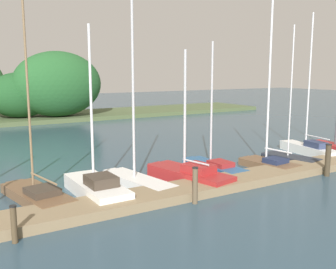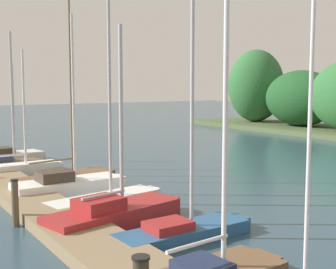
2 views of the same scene
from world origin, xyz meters
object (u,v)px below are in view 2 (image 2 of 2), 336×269
at_px(sailboat_7, 186,228).
at_px(sailboat_0, 12,155).
at_px(sailboat_2, 24,168).
at_px(sailboat_8, 219,266).
at_px(sailboat_1, 12,161).
at_px(mooring_piling_2, 15,203).
at_px(sailboat_3, 69,175).
at_px(sailboat_6, 117,212).
at_px(sailboat_5, 108,194).
at_px(sailboat_4, 70,184).

bearing_deg(sailboat_7, sailboat_0, 90.02).
bearing_deg(sailboat_2, sailboat_8, -90.39).
bearing_deg(sailboat_1, sailboat_2, -85.13).
distance_m(sailboat_1, mooring_piling_2, 9.66).
height_order(sailboat_2, sailboat_3, sailboat_3).
xyz_separation_m(sailboat_6, sailboat_8, (4.86, -0.12, 0.03)).
height_order(sailboat_3, sailboat_6, sailboat_3).
xyz_separation_m(sailboat_1, sailboat_8, (15.64, 0.11, -0.02)).
height_order(sailboat_3, sailboat_7, sailboat_3).
relative_size(sailboat_0, sailboat_6, 0.89).
xyz_separation_m(sailboat_5, sailboat_6, (2.19, -0.77, 0.00)).
height_order(sailboat_1, sailboat_8, sailboat_8).
height_order(sailboat_1, sailboat_4, sailboat_4).
height_order(sailboat_1, sailboat_2, sailboat_1).
relative_size(sailboat_4, mooring_piling_2, 4.75).
bearing_deg(sailboat_6, sailboat_8, -103.52).
xyz_separation_m(sailboat_4, sailboat_5, (2.05, 0.56, -0.02)).
bearing_deg(sailboat_0, sailboat_8, -97.62).
bearing_deg(sailboat_5, sailboat_1, 87.32).
bearing_deg(sailboat_5, sailboat_0, 82.58).
height_order(sailboat_4, mooring_piling_2, sailboat_4).
distance_m(sailboat_4, mooring_piling_2, 3.97).
bearing_deg(sailboat_1, sailboat_4, -82.18).
bearing_deg(sailboat_2, mooring_piling_2, -108.18).
bearing_deg(sailboat_0, mooring_piling_2, -110.03).
height_order(sailboat_1, sailboat_3, sailboat_3).
distance_m(sailboat_4, sailboat_8, 9.11).
relative_size(sailboat_2, sailboat_4, 0.85).
height_order(sailboat_8, mooring_piling_2, sailboat_8).
bearing_deg(sailboat_7, sailboat_5, 90.38).
bearing_deg(sailboat_3, mooring_piling_2, -136.22).
height_order(sailboat_1, sailboat_5, sailboat_5).
bearing_deg(sailboat_3, sailboat_2, 104.04).
distance_m(sailboat_0, sailboat_6, 13.15).
bearing_deg(sailboat_4, sailboat_3, 69.93).
bearing_deg(sailboat_2, sailboat_1, 90.24).
height_order(sailboat_2, sailboat_4, sailboat_4).
relative_size(sailboat_0, sailboat_7, 0.82).
distance_m(sailboat_3, mooring_piling_2, 6.08).
relative_size(sailboat_1, mooring_piling_2, 4.73).
bearing_deg(sailboat_6, sailboat_4, 75.08).
xyz_separation_m(sailboat_1, sailboat_6, (10.78, 0.24, -0.05)).
bearing_deg(sailboat_1, sailboat_0, 78.90).
relative_size(sailboat_2, sailboat_8, 0.68).
bearing_deg(sailboat_4, sailboat_2, 94.43).
height_order(sailboat_7, mooring_piling_2, sailboat_7).
distance_m(sailboat_2, sailboat_8, 13.71).
bearing_deg(sailboat_5, sailboat_4, 95.91).
xyz_separation_m(sailboat_0, sailboat_7, (15.31, 0.56, -0.03)).
distance_m(sailboat_0, mooring_piling_2, 12.11).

